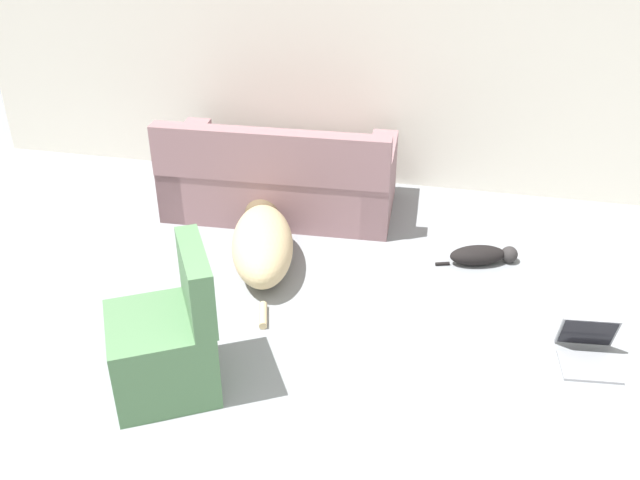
{
  "coord_description": "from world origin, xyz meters",
  "views": [
    {
      "loc": [
        0.39,
        -1.91,
        2.7
      ],
      "look_at": [
        -0.38,
        1.74,
        0.48
      ],
      "focal_mm": 40.0,
      "sensor_mm": 36.0,
      "label": 1
    }
  ],
  "objects_px": {
    "dog": "(263,241)",
    "laptop_open": "(588,346)",
    "side_chair": "(168,343)",
    "cat": "(482,255)",
    "couch": "(280,179)"
  },
  "relations": [
    {
      "from": "dog",
      "to": "laptop_open",
      "type": "relative_size",
      "value": 3.72
    },
    {
      "from": "dog",
      "to": "side_chair",
      "type": "distance_m",
      "value": 1.33
    },
    {
      "from": "dog",
      "to": "side_chair",
      "type": "relative_size",
      "value": 1.64
    },
    {
      "from": "couch",
      "to": "laptop_open",
      "type": "distance_m",
      "value": 2.61
    },
    {
      "from": "couch",
      "to": "laptop_open",
      "type": "xyz_separation_m",
      "value": [
        2.19,
        -1.4,
        -0.18
      ]
    },
    {
      "from": "laptop_open",
      "to": "side_chair",
      "type": "distance_m",
      "value": 2.38
    },
    {
      "from": "couch",
      "to": "cat",
      "type": "relative_size",
      "value": 3.09
    },
    {
      "from": "cat",
      "to": "laptop_open",
      "type": "height_order",
      "value": "laptop_open"
    },
    {
      "from": "laptop_open",
      "to": "cat",
      "type": "bearing_deg",
      "value": 118.27
    },
    {
      "from": "couch",
      "to": "laptop_open",
      "type": "height_order",
      "value": "couch"
    },
    {
      "from": "cat",
      "to": "laptop_open",
      "type": "distance_m",
      "value": 1.1
    },
    {
      "from": "cat",
      "to": "side_chair",
      "type": "distance_m",
      "value": 2.33
    },
    {
      "from": "dog",
      "to": "cat",
      "type": "bearing_deg",
      "value": -93.87
    },
    {
      "from": "dog",
      "to": "laptop_open",
      "type": "bearing_deg",
      "value": -121.47
    },
    {
      "from": "dog",
      "to": "laptop_open",
      "type": "height_order",
      "value": "dog"
    }
  ]
}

